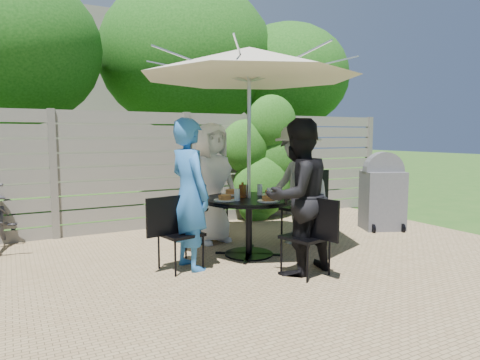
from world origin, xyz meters
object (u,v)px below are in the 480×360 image
person_back (211,184)px  chair_front (306,253)px  chair_back (206,220)px  glass_left (237,195)px  plate_left (225,198)px  person_left (190,195)px  coffee_cup (244,190)px  syrup_jug (242,191)px  plate_back (231,193)px  umbrella (249,63)px  glass_right (260,190)px  plate_right (271,193)px  plate_front (269,199)px  chair_left (180,249)px  person_right (298,185)px  glass_front (270,194)px  person_front (298,197)px  patio_table (249,216)px  bbq_grill (383,195)px  chair_right (304,222)px

person_back → chair_front: bearing=-90.0°
chair_back → glass_left: size_ratio=7.14×
plate_left → glass_left: (0.12, -0.09, 0.05)m
person_left → coffee_cup: 0.96m
person_left → syrup_jug: size_ratio=10.43×
plate_back → glass_left: bearing=-110.2°
chair_back → umbrella: bearing=1.6°
plate_back → glass_right: size_ratio=1.86×
coffee_cup → syrup_jug: bearing=-124.3°
person_back → glass_right: 0.77m
chair_front → plate_right: bearing=-24.4°
chair_back → person_back: size_ratio=0.61×
person_left → plate_front: (0.88, -0.23, -0.08)m
chair_back → chair_left: (-0.80, -1.11, -0.05)m
chair_left → person_right: size_ratio=0.51×
chair_back → glass_front: bearing=6.5°
syrup_jug → plate_front: bearing=-72.7°
chair_back → glass_front: chair_back is taller
umbrella → person_front: umbrella is taller
person_right → plate_left: bearing=-90.0°
glass_left → patio_table: bearing=31.0°
umbrella → person_left: 1.71m
chair_back → bbq_grill: bearing=68.4°
chair_left → glass_front: bearing=-15.8°
plate_front → syrup_jug: (-0.12, 0.40, 0.06)m
umbrella → patio_table: bearing=-67.5°
person_front → plate_front: bearing=-90.0°
person_right → glass_right: person_right is taller
person_front → person_right: size_ratio=1.01×
person_left → glass_right: (1.06, 0.27, -0.04)m
chair_front → bbq_grill: (2.39, 1.22, 0.30)m
patio_table → syrup_jug: syrup_jug is taller
chair_left → plate_front: chair_left is taller
chair_left → plate_front: bearing=-22.6°
plate_back → syrup_jug: syrup_jug is taller
glass_front → chair_back: bearing=103.9°
glass_front → chair_left: bearing=175.4°
umbrella → chair_right: (0.95, 0.15, -2.03)m
person_back → glass_left: person_back is taller
umbrella → glass_front: umbrella is taller
umbrella → coffee_cup: (0.06, 0.23, -1.54)m
umbrella → plate_front: umbrella is taller
coffee_cup → umbrella: bearing=-105.4°
person_back → bbq_grill: 2.74m
person_back → patio_table: bearing=-90.0°
umbrella → chair_front: bearing=-80.9°
patio_table → plate_left: (-0.36, -0.06, 0.24)m
syrup_jug → glass_left: bearing=-133.2°
plate_back → chair_back: bearing=99.0°
person_front → plate_right: bearing=-113.4°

